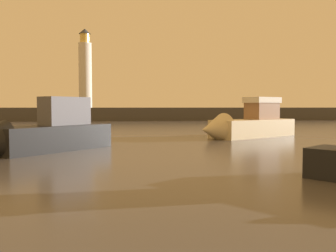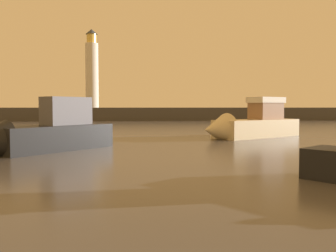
{
  "view_description": "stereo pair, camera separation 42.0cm",
  "coord_description": "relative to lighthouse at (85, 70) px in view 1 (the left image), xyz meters",
  "views": [
    {
      "loc": [
        -0.89,
        -1.78,
        2.24
      ],
      "look_at": [
        0.97,
        15.27,
        1.32
      ],
      "focal_mm": 38.73,
      "sensor_mm": 36.0,
      "label": 1
    },
    {
      "loc": [
        -0.47,
        -1.82,
        2.24
      ],
      "look_at": [
        0.97,
        15.27,
        1.32
      ],
      "focal_mm": 38.73,
      "sensor_mm": 36.0,
      "label": 2
    }
  ],
  "objects": [
    {
      "name": "ground_plane",
      "position": [
        7.72,
        -28.67,
        -8.01
      ],
      "size": [
        220.0,
        220.0,
        0.0
      ],
      "primitive_type": "plane",
      "color": "#4C4742"
    },
    {
      "name": "motorboat_0",
      "position": [
        2.56,
        -40.64,
        -7.12
      ],
      "size": [
        6.45,
        6.84,
        2.99
      ],
      "color": "black",
      "rests_on": "ground_plane"
    },
    {
      "name": "lighthouse",
      "position": [
        0.0,
        0.0,
        0.0
      ],
      "size": [
        2.05,
        2.05,
        12.5
      ],
      "color": "silver",
      "rests_on": "breakwater"
    },
    {
      "name": "breakwater",
      "position": [
        7.72,
        0.0,
        -6.96
      ],
      "size": [
        83.26,
        5.21,
        2.08
      ],
      "primitive_type": "cube",
      "color": "#423F3D",
      "rests_on": "ground_plane"
    },
    {
      "name": "motorboat_1",
      "position": [
        15.25,
        -33.57,
        -7.09
      ],
      "size": [
        8.6,
        6.38,
        3.34
      ],
      "color": "beige",
      "rests_on": "ground_plane"
    }
  ]
}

